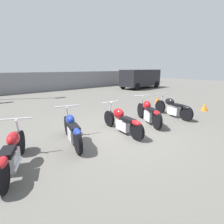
{
  "coord_description": "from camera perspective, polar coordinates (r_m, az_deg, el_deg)",
  "views": [
    {
      "loc": [
        -3.85,
        -4.06,
        2.14
      ],
      "look_at": [
        0.0,
        0.38,
        0.65
      ],
      "focal_mm": 28.0,
      "sensor_mm": 36.0,
      "label": 1
    }
  ],
  "objects": [
    {
      "name": "traffic_cone_far",
      "position": [
        10.1,
        27.97,
        1.45
      ],
      "size": [
        0.32,
        0.32,
        0.39
      ],
      "color": "orange",
      "rests_on": "ground_plane"
    },
    {
      "name": "fence_back",
      "position": [
        16.87,
        -27.94,
        8.31
      ],
      "size": [
        40.0,
        0.04,
        1.76
      ],
      "color": "gray",
      "rests_on": "ground_plane"
    },
    {
      "name": "motorcycle_slot_2",
      "position": [
        5.87,
        3.37,
        -2.87
      ],
      "size": [
        0.7,
        2.17,
        0.96
      ],
      "rotation": [
        0.0,
        0.0,
        -0.15
      ],
      "color": "black",
      "rests_on": "ground_plane"
    },
    {
      "name": "motorcycle_slot_1",
      "position": [
        5.14,
        -12.85,
        -5.71
      ],
      "size": [
        0.88,
        2.0,
        1.0
      ],
      "rotation": [
        0.0,
        0.0,
        -0.29
      ],
      "color": "black",
      "rests_on": "ground_plane"
    },
    {
      "name": "motorcycle_slot_4",
      "position": [
        8.25,
        19.34,
        1.38
      ],
      "size": [
        0.82,
        2.12,
        0.99
      ],
      "rotation": [
        0.0,
        0.0,
        -0.23
      ],
      "color": "black",
      "rests_on": "ground_plane"
    },
    {
      "name": "motorcycle_slot_0",
      "position": [
        4.32,
        -29.86,
        -11.47
      ],
      "size": [
        1.1,
        1.97,
        0.97
      ],
      "rotation": [
        0.0,
        0.0,
        -0.43
      ],
      "color": "black",
      "rests_on": "ground_plane"
    },
    {
      "name": "ground_plane",
      "position": [
        5.99,
        2.39,
        -6.71
      ],
      "size": [
        60.0,
        60.0,
        0.0
      ],
      "primitive_type": "plane",
      "color": "#5B5954"
    },
    {
      "name": "motorcycle_slot_3",
      "position": [
        7.01,
        11.92,
        -0.11
      ],
      "size": [
        1.21,
        1.97,
        1.02
      ],
      "rotation": [
        0.0,
        0.0,
        -0.5
      ],
      "color": "black",
      "rests_on": "ground_plane"
    },
    {
      "name": "traffic_cone_near",
      "position": [
        11.18,
        14.64,
        3.95
      ],
      "size": [
        0.31,
        0.31,
        0.47
      ],
      "color": "orange",
      "rests_on": "ground_plane"
    },
    {
      "name": "parked_van",
      "position": [
        19.18,
        9.32,
        10.93
      ],
      "size": [
        4.85,
        2.33,
        1.95
      ],
      "rotation": [
        0.0,
        0.0,
        -1.5
      ],
      "color": "black",
      "rests_on": "ground_plane"
    }
  ]
}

